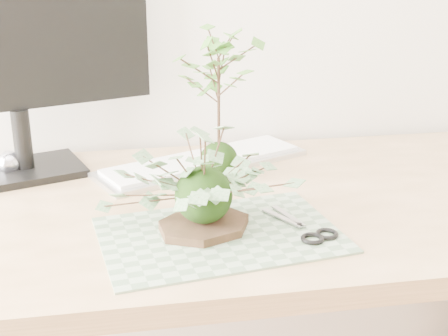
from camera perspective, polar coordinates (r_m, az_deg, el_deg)
The scene contains 9 objects.
desk at distance 1.26m, azimuth 1.31°, elevation -6.56°, with size 1.60×0.70×0.74m.
cutting_mat at distance 1.07m, azimuth -0.36°, elevation -6.13°, with size 0.40×0.27×0.00m, color #557153.
stone_dish at distance 1.08m, azimuth -1.84°, elevation -5.26°, with size 0.17×0.17×0.01m, color black.
ivy_kokedama at distance 1.04m, azimuth -1.90°, elevation -0.11°, with size 0.34×0.34×0.20m.
maple_kokedama at distance 1.26m, azimuth -0.50°, elevation 9.15°, with size 0.21×0.21×0.34m.
keyboard at distance 1.40m, azimuth -1.94°, elevation 0.56°, with size 0.50×0.33×0.02m.
monitor at distance 1.35m, azimuth -18.90°, elevation 11.45°, with size 0.56×0.24×0.51m.
foil_ball at distance 1.41m, azimuth -19.01°, elevation 0.42°, with size 0.05×0.05×0.05m, color silver.
scissors at distance 1.08m, azimuth 7.57°, elevation -5.88°, with size 0.08×0.17×0.01m.
Camera 1 is at (-0.18, 0.13, 1.21)m, focal length 50.00 mm.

